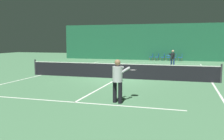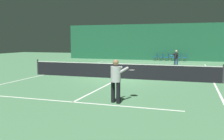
{
  "view_description": "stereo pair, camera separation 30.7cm",
  "coord_description": "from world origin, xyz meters",
  "px_view_note": "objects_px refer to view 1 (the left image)",
  "views": [
    {
      "loc": [
        4.01,
        -14.94,
        2.33
      ],
      "look_at": [
        0.64,
        -3.52,
        0.95
      ],
      "focal_mm": 40.0,
      "sensor_mm": 36.0,
      "label": 1
    },
    {
      "loc": [
        4.31,
        -14.85,
        2.33
      ],
      "look_at": [
        0.64,
        -3.52,
        0.95
      ],
      "focal_mm": 40.0,
      "sensor_mm": 36.0,
      "label": 2
    }
  ],
  "objects_px": {
    "tennis_net": "(118,70)",
    "courtside_chair_4": "(175,57)",
    "courtside_chair_3": "(169,57)",
    "courtside_chair_5": "(181,57)",
    "courtside_chair_1": "(157,57)",
    "courtside_chair_2": "(163,57)",
    "player_near": "(118,78)",
    "courtside_chair_0": "(152,56)",
    "player_far": "(172,57)"
  },
  "relations": [
    {
      "from": "tennis_net",
      "to": "courtside_chair_4",
      "type": "distance_m",
      "value": 15.53
    },
    {
      "from": "courtside_chair_3",
      "to": "courtside_chair_5",
      "type": "xyz_separation_m",
      "value": [
        1.36,
        0.0,
        0.0
      ]
    },
    {
      "from": "courtside_chair_1",
      "to": "courtside_chair_2",
      "type": "height_order",
      "value": "same"
    },
    {
      "from": "courtside_chair_3",
      "to": "player_near",
      "type": "bearing_deg",
      "value": -1.42
    },
    {
      "from": "player_near",
      "to": "courtside_chair_2",
      "type": "bearing_deg",
      "value": 23.83
    },
    {
      "from": "courtside_chair_0",
      "to": "courtside_chair_5",
      "type": "relative_size",
      "value": 1.0
    },
    {
      "from": "player_near",
      "to": "courtside_chair_2",
      "type": "relative_size",
      "value": 1.97
    },
    {
      "from": "courtside_chair_2",
      "to": "courtside_chair_4",
      "type": "height_order",
      "value": "same"
    },
    {
      "from": "courtside_chair_0",
      "to": "tennis_net",
      "type": "bearing_deg",
      "value": -0.35
    },
    {
      "from": "courtside_chair_4",
      "to": "courtside_chair_5",
      "type": "distance_m",
      "value": 0.68
    },
    {
      "from": "courtside_chair_1",
      "to": "courtside_chair_5",
      "type": "xyz_separation_m",
      "value": [
        2.72,
        0.0,
        0.0
      ]
    },
    {
      "from": "courtside_chair_0",
      "to": "courtside_chair_1",
      "type": "relative_size",
      "value": 1.0
    },
    {
      "from": "courtside_chair_3",
      "to": "courtside_chair_5",
      "type": "distance_m",
      "value": 1.36
    },
    {
      "from": "player_near",
      "to": "player_far",
      "type": "xyz_separation_m",
      "value": [
        1.26,
        14.33,
        -0.08
      ]
    },
    {
      "from": "tennis_net",
      "to": "courtside_chair_1",
      "type": "relative_size",
      "value": 14.29
    },
    {
      "from": "tennis_net",
      "to": "player_far",
      "type": "height_order",
      "value": "player_far"
    },
    {
      "from": "player_near",
      "to": "courtside_chair_1",
      "type": "bearing_deg",
      "value": 25.66
    },
    {
      "from": "courtside_chair_2",
      "to": "player_far",
      "type": "bearing_deg",
      "value": 11.53
    },
    {
      "from": "courtside_chair_1",
      "to": "courtside_chair_5",
      "type": "bearing_deg",
      "value": 90.0
    },
    {
      "from": "player_near",
      "to": "courtside_chair_0",
      "type": "distance_m",
      "value": 21.31
    },
    {
      "from": "tennis_net",
      "to": "courtside_chair_1",
      "type": "distance_m",
      "value": 15.29
    },
    {
      "from": "player_far",
      "to": "courtside_chair_3",
      "type": "height_order",
      "value": "player_far"
    },
    {
      "from": "tennis_net",
      "to": "player_far",
      "type": "bearing_deg",
      "value": 71.02
    },
    {
      "from": "player_far",
      "to": "courtside_chair_4",
      "type": "distance_m",
      "value": 6.94
    },
    {
      "from": "courtside_chair_0",
      "to": "courtside_chair_2",
      "type": "bearing_deg",
      "value": 90.0
    },
    {
      "from": "tennis_net",
      "to": "player_near",
      "type": "distance_m",
      "value": 6.21
    },
    {
      "from": "player_far",
      "to": "courtside_chair_4",
      "type": "relative_size",
      "value": 1.81
    },
    {
      "from": "player_near",
      "to": "courtside_chair_3",
      "type": "distance_m",
      "value": 21.27
    },
    {
      "from": "courtside_chair_3",
      "to": "courtside_chair_4",
      "type": "distance_m",
      "value": 0.68
    },
    {
      "from": "courtside_chair_0",
      "to": "courtside_chair_4",
      "type": "bearing_deg",
      "value": 90.0
    },
    {
      "from": "tennis_net",
      "to": "courtside_chair_2",
      "type": "height_order",
      "value": "tennis_net"
    },
    {
      "from": "courtside_chair_2",
      "to": "courtside_chair_3",
      "type": "relative_size",
      "value": 1.0
    },
    {
      "from": "courtside_chair_1",
      "to": "courtside_chair_3",
      "type": "relative_size",
      "value": 1.0
    },
    {
      "from": "courtside_chair_2",
      "to": "player_near",
      "type": "bearing_deg",
      "value": 0.41
    },
    {
      "from": "courtside_chair_3",
      "to": "courtside_chair_4",
      "type": "relative_size",
      "value": 1.0
    },
    {
      "from": "courtside_chair_2",
      "to": "tennis_net",
      "type": "bearing_deg",
      "value": -5.45
    },
    {
      "from": "courtside_chair_0",
      "to": "courtside_chair_4",
      "type": "xyz_separation_m",
      "value": [
        2.72,
        0.0,
        0.0
      ]
    },
    {
      "from": "player_far",
      "to": "courtside_chair_5",
      "type": "relative_size",
      "value": 1.81
    },
    {
      "from": "player_near",
      "to": "courtside_chair_1",
      "type": "relative_size",
      "value": 1.97
    },
    {
      "from": "player_near",
      "to": "courtside_chair_2",
      "type": "height_order",
      "value": "player_near"
    },
    {
      "from": "player_far",
      "to": "courtside_chair_2",
      "type": "bearing_deg",
      "value": -147.07
    },
    {
      "from": "player_near",
      "to": "courtside_chair_4",
      "type": "bearing_deg",
      "value": 20.16
    },
    {
      "from": "player_far",
      "to": "courtside_chair_1",
      "type": "distance_m",
      "value": 7.25
    },
    {
      "from": "courtside_chair_4",
      "to": "courtside_chair_1",
      "type": "bearing_deg",
      "value": -90.0
    },
    {
      "from": "courtside_chair_3",
      "to": "courtside_chair_5",
      "type": "height_order",
      "value": "same"
    },
    {
      "from": "player_near",
      "to": "courtside_chair_1",
      "type": "height_order",
      "value": "player_near"
    },
    {
      "from": "player_near",
      "to": "player_far",
      "type": "relative_size",
      "value": 1.09
    },
    {
      "from": "courtside_chair_0",
      "to": "player_far",
      "type": "bearing_deg",
      "value": 21.82
    },
    {
      "from": "courtside_chair_2",
      "to": "courtside_chair_4",
      "type": "bearing_deg",
      "value": 90.0
    },
    {
      "from": "courtside_chair_2",
      "to": "courtside_chair_5",
      "type": "height_order",
      "value": "same"
    }
  ]
}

